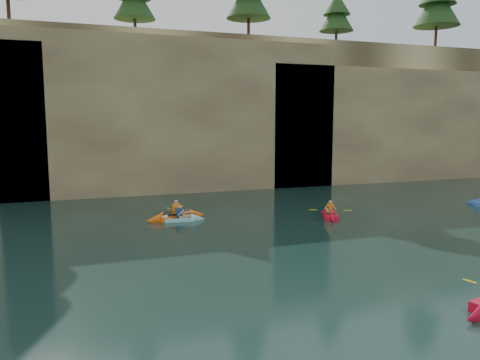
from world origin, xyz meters
name	(u,v)px	position (x,y,z in m)	size (l,w,h in m)	color
ground	(287,314)	(0.00, 0.00, 0.00)	(160.00, 160.00, 0.00)	black
cliff	(139,111)	(0.00, 30.00, 6.00)	(70.00, 16.00, 12.00)	tan
cliff_slab_center	(180,114)	(2.00, 22.60, 5.70)	(24.00, 2.40, 11.40)	tan
cliff_slab_east	(407,123)	(22.00, 22.60, 4.92)	(26.00, 2.40, 9.84)	tan
sea_cave_center	(97,174)	(-4.00, 21.95, 1.60)	(3.50, 1.00, 3.20)	black
sea_cave_east	(284,159)	(10.00, 21.95, 2.25)	(5.00, 1.00, 4.50)	black
kayaker_orange	(176,217)	(-0.38, 12.98, 0.16)	(3.50, 2.51, 1.30)	orange
kayaker_red_far	(330,215)	(7.66, 10.78, 0.14)	(2.12, 3.15, 1.15)	red
kayaker_ltblue_mid	(179,219)	(-0.31, 12.57, 0.13)	(2.78, 2.06, 1.03)	#98E7FF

